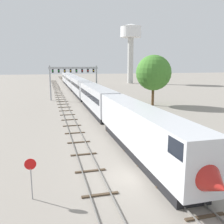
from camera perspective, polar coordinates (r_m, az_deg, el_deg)
The scene contains 8 objects.
ground_plane at distance 20.61m, azimuth 5.93°, elevation -14.71°, with size 400.00×400.00×0.00m, color gray.
track_main at distance 78.32m, azimuth -8.21°, elevation 4.50°, with size 2.60×200.00×0.16m.
track_near at distance 58.10m, azimuth -11.34°, elevation 2.11°, with size 2.60×160.00×0.16m.
passenger_train at distance 68.75m, azimuth -7.36°, elevation 5.74°, with size 3.04×113.59×4.80m.
signal_gantry at distance 62.76m, azimuth -8.85°, elevation 8.58°, with size 12.10×0.49×8.50m.
water_tower at distance 115.55m, azimuth 4.36°, elevation 16.85°, with size 9.43×9.43×26.25m.
stop_sign at distance 17.58m, azimuth -18.23°, elevation -13.26°, with size 0.76×0.08×2.88m.
trackside_tree_left at distance 53.86m, azimuth 9.57°, elevation 8.91°, with size 7.51×7.51×10.79m.
Camera 1 is at (-6.65, -17.33, 8.97)m, focal length 39.59 mm.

